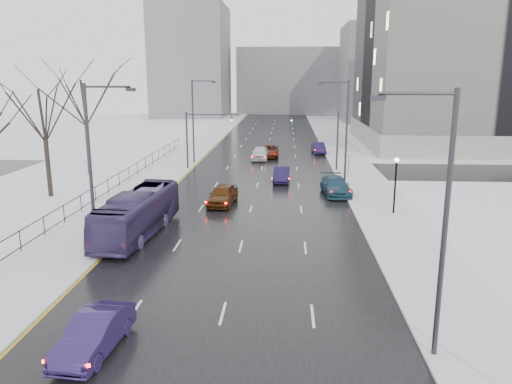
% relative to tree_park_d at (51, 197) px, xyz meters
% --- Properties ---
extents(road, '(16.00, 150.00, 0.04)m').
position_rel_tree_park_d_xyz_m(road, '(17.80, 26.00, 0.02)').
color(road, black).
rests_on(road, ground).
extents(cross_road, '(130.00, 10.00, 0.04)m').
position_rel_tree_park_d_xyz_m(cross_road, '(17.80, 14.00, 0.02)').
color(cross_road, black).
rests_on(cross_road, ground).
extents(sidewalk_left, '(5.00, 150.00, 0.16)m').
position_rel_tree_park_d_xyz_m(sidewalk_left, '(7.30, 26.00, 0.08)').
color(sidewalk_left, silver).
rests_on(sidewalk_left, ground).
extents(sidewalk_right, '(5.00, 150.00, 0.16)m').
position_rel_tree_park_d_xyz_m(sidewalk_right, '(28.30, 26.00, 0.08)').
color(sidewalk_right, silver).
rests_on(sidewalk_right, ground).
extents(park_strip, '(14.00, 150.00, 0.12)m').
position_rel_tree_park_d_xyz_m(park_strip, '(-2.20, 26.00, 0.06)').
color(park_strip, white).
rests_on(park_strip, ground).
extents(tree_park_d, '(8.75, 8.75, 12.50)m').
position_rel_tree_park_d_xyz_m(tree_park_d, '(0.00, 0.00, 0.00)').
color(tree_park_d, black).
rests_on(tree_park_d, ground).
extents(tree_park_e, '(9.45, 9.45, 13.50)m').
position_rel_tree_park_d_xyz_m(tree_park_e, '(-0.40, 10.00, 0.00)').
color(tree_park_e, black).
rests_on(tree_park_e, ground).
extents(iron_fence, '(0.06, 70.00, 1.30)m').
position_rel_tree_park_d_xyz_m(iron_fence, '(4.80, -4.00, 0.91)').
color(iron_fence, black).
rests_on(iron_fence, sidewalk_left).
extents(streetlight_r_near, '(2.95, 0.25, 10.00)m').
position_rel_tree_park_d_xyz_m(streetlight_r_near, '(25.97, -24.00, 5.62)').
color(streetlight_r_near, '#2D2D33').
rests_on(streetlight_r_near, ground).
extents(streetlight_r_mid, '(2.95, 0.25, 10.00)m').
position_rel_tree_park_d_xyz_m(streetlight_r_mid, '(25.97, 6.00, 5.62)').
color(streetlight_r_mid, '#2D2D33').
rests_on(streetlight_r_mid, ground).
extents(streetlight_l_near, '(2.95, 0.25, 10.00)m').
position_rel_tree_park_d_xyz_m(streetlight_l_near, '(9.63, -14.00, 5.62)').
color(streetlight_l_near, '#2D2D33').
rests_on(streetlight_l_near, ground).
extents(streetlight_l_far, '(2.95, 0.25, 10.00)m').
position_rel_tree_park_d_xyz_m(streetlight_l_far, '(9.63, 18.00, 5.62)').
color(streetlight_l_far, '#2D2D33').
rests_on(streetlight_l_far, ground).
extents(lamppost_r_mid, '(0.36, 0.36, 4.28)m').
position_rel_tree_park_d_xyz_m(lamppost_r_mid, '(28.80, -4.00, 2.94)').
color(lamppost_r_mid, black).
rests_on(lamppost_r_mid, sidewalk_right).
extents(mast_signal_right, '(6.10, 0.33, 6.50)m').
position_rel_tree_park_d_xyz_m(mast_signal_right, '(25.13, 14.00, 4.11)').
color(mast_signal_right, '#2D2D33').
rests_on(mast_signal_right, ground).
extents(mast_signal_left, '(6.10, 0.33, 6.50)m').
position_rel_tree_park_d_xyz_m(mast_signal_left, '(10.47, 14.00, 4.11)').
color(mast_signal_left, '#2D2D33').
rests_on(mast_signal_left, ground).
extents(no_uturn_sign, '(0.60, 0.06, 2.70)m').
position_rel_tree_park_d_xyz_m(no_uturn_sign, '(27.00, 10.00, 2.30)').
color(no_uturn_sign, '#2D2D33').
rests_on(no_uturn_sign, sidewalk_right).
extents(civic_building, '(41.00, 31.00, 24.80)m').
position_rel_tree_park_d_xyz_m(civic_building, '(52.80, 38.00, 11.21)').
color(civic_building, gray).
rests_on(civic_building, ground).
extents(bldg_far_right, '(24.00, 20.00, 22.00)m').
position_rel_tree_park_d_xyz_m(bldg_far_right, '(45.80, 81.00, 11.00)').
color(bldg_far_right, slate).
rests_on(bldg_far_right, ground).
extents(bldg_far_left, '(18.00, 22.00, 28.00)m').
position_rel_tree_park_d_xyz_m(bldg_far_left, '(-4.20, 91.00, 14.00)').
color(bldg_far_left, slate).
rests_on(bldg_far_left, ground).
extents(bldg_far_center, '(30.00, 18.00, 18.00)m').
position_rel_tree_park_d_xyz_m(bldg_far_center, '(21.80, 106.00, 9.00)').
color(bldg_far_center, slate).
rests_on(bldg_far_center, ground).
extents(sedan_left_near, '(1.99, 4.63, 1.48)m').
position_rel_tree_park_d_xyz_m(sedan_left_near, '(13.30, -24.41, 0.78)').
color(sedan_left_near, '#271A4F').
rests_on(sedan_left_near, road).
extents(bus, '(3.28, 10.73, 2.94)m').
position_rel_tree_park_d_xyz_m(bus, '(10.81, -10.06, 1.51)').
color(bus, '#3C3160').
rests_on(bus, road).
extents(sedan_center_near, '(2.43, 5.02, 1.65)m').
position_rel_tree_park_d_xyz_m(sedan_center_near, '(15.38, -1.80, 0.87)').
color(sedan_center_near, '#47230C').
rests_on(sedan_center_near, road).
extents(sedan_right_near, '(1.69, 4.53, 1.48)m').
position_rel_tree_park_d_xyz_m(sedan_right_near, '(20.13, 7.60, 0.78)').
color(sedan_right_near, '#191237').
rests_on(sedan_right_near, road).
extents(sedan_right_cross, '(2.63, 5.54, 1.53)m').
position_rel_tree_park_d_xyz_m(sedan_right_cross, '(18.30, 23.27, 0.80)').
color(sedan_right_cross, '#571C0F').
rests_on(sedan_right_cross, road).
extents(sedan_right_far, '(2.71, 5.60, 1.57)m').
position_rel_tree_park_d_xyz_m(sedan_right_far, '(25.00, 2.35, 0.83)').
color(sedan_right_far, '#1B3D52').
rests_on(sedan_right_far, road).
extents(sedan_center_far, '(2.21, 5.08, 1.70)m').
position_rel_tree_park_d_xyz_m(sedan_center_far, '(17.30, 20.93, 0.89)').
color(sedan_center_far, silver).
rests_on(sedan_center_far, road).
extents(sedan_right_distant, '(1.93, 4.56, 1.46)m').
position_rel_tree_park_d_xyz_m(sedan_right_distant, '(25.00, 26.76, 0.77)').
color(sedan_right_distant, '#1C143D').
rests_on(sedan_right_distant, road).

